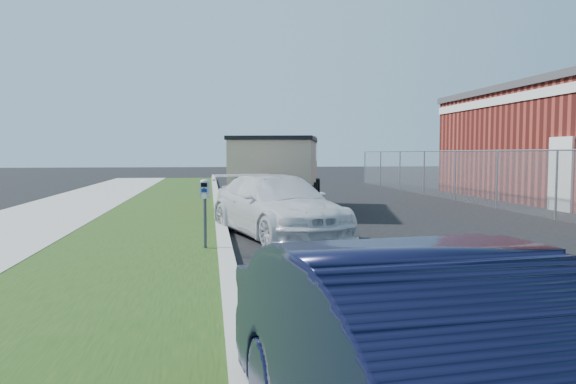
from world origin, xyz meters
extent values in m
plane|color=black|center=(0.00, 0.00, 0.00)|extent=(120.00, 120.00, 0.00)
cube|color=gray|center=(-2.60, 2.00, 0.07)|extent=(0.25, 50.00, 0.15)
cube|color=#17390F|center=(-4.20, 2.00, 0.07)|extent=(3.00, 50.00, 0.13)
plane|color=slate|center=(6.00, 7.00, 0.90)|extent=(0.00, 30.00, 30.00)
cylinder|color=gray|center=(6.00, 7.00, 1.80)|extent=(0.04, 30.00, 0.04)
cylinder|color=gray|center=(6.00, 4.00, 0.90)|extent=(0.06, 0.06, 1.80)
cylinder|color=gray|center=(6.00, 7.00, 0.90)|extent=(0.06, 0.06, 1.80)
cylinder|color=gray|center=(6.00, 10.00, 0.90)|extent=(0.06, 0.06, 1.80)
cylinder|color=gray|center=(6.00, 13.00, 0.90)|extent=(0.06, 0.06, 1.80)
cylinder|color=gray|center=(6.00, 16.00, 0.90)|extent=(0.06, 0.06, 1.80)
cylinder|color=gray|center=(6.00, 19.00, 0.90)|extent=(0.06, 0.06, 1.80)
cylinder|color=gray|center=(6.00, 22.00, 0.90)|extent=(0.06, 0.06, 1.80)
cube|color=silver|center=(7.48, 8.00, 3.60)|extent=(0.06, 14.00, 0.30)
cube|color=silver|center=(7.45, 6.00, 1.10)|extent=(0.08, 1.10, 2.20)
cylinder|color=#3F4247|center=(-2.93, 0.14, 0.54)|extent=(0.06, 0.06, 0.85)
cube|color=gray|center=(-2.93, 0.14, 1.11)|extent=(0.17, 0.13, 0.26)
ellipsoid|color=gray|center=(-2.93, 0.14, 1.24)|extent=(0.18, 0.13, 0.10)
cube|color=black|center=(-2.94, 0.09, 1.20)|extent=(0.10, 0.03, 0.07)
cube|color=navy|center=(-2.94, 0.09, 1.10)|extent=(0.09, 0.02, 0.06)
cylinder|color=silver|center=(-2.94, 0.09, 1.01)|extent=(0.09, 0.02, 0.09)
cube|color=#3F4247|center=(-2.94, 0.09, 1.13)|extent=(0.03, 0.01, 0.04)
imported|color=silver|center=(-1.46, 2.23, 0.63)|extent=(2.95, 4.69, 1.27)
cube|color=black|center=(-0.81, 7.17, 0.64)|extent=(3.16, 5.96, 0.31)
cube|color=tan|center=(-0.36, 9.16, 1.37)|extent=(2.38, 2.02, 1.77)
cube|color=black|center=(-0.36, 9.16, 1.73)|extent=(2.41, 2.04, 0.53)
cube|color=tan|center=(-0.97, 6.48, 1.37)|extent=(2.90, 4.10, 1.42)
cube|color=black|center=(-0.97, 6.48, 2.11)|extent=(3.00, 4.20, 0.11)
cube|color=black|center=(-0.18, 9.98, 0.58)|extent=(2.10, 0.60, 0.27)
cylinder|color=black|center=(-1.38, 9.30, 0.44)|extent=(0.47, 0.93, 0.89)
cylinder|color=black|center=(0.61, 8.85, 0.44)|extent=(0.47, 0.93, 0.89)
cylinder|color=black|center=(-1.91, 6.97, 0.44)|extent=(0.47, 0.93, 0.89)
cylinder|color=black|center=(0.08, 6.52, 0.44)|extent=(0.47, 0.93, 0.89)
cylinder|color=black|center=(-2.26, 5.41, 0.44)|extent=(0.47, 0.93, 0.89)
cylinder|color=black|center=(-0.27, 4.96, 0.44)|extent=(0.47, 0.93, 0.89)
camera|label=1|loc=(-2.84, -9.30, 1.73)|focal=35.00mm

